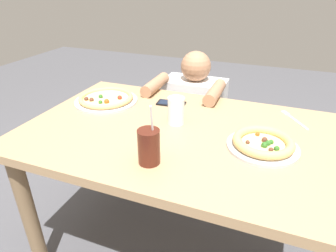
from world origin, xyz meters
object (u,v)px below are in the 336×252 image
Objects in this scene: drink_cup_colored at (149,147)px; diner_seated at (193,127)px; pizza_near at (263,143)px; water_cup_clear at (176,110)px; fork at (293,119)px; cell_phone at (171,103)px; pizza_far at (106,99)px.

diner_seated is at bearing 96.10° from drink_cup_colored.
diner_seated is at bearing 125.35° from pizza_near.
drink_cup_colored is at bearing -87.27° from water_cup_clear.
fork is 0.19× the size of diner_seated.
drink_cup_colored reaches higher than diner_seated.
diner_seated is at bearing 87.52° from cell_phone.
pizza_far is 0.96m from fork.
pizza_far is 0.36× the size of diner_seated.
water_cup_clear reaches higher than fork.
cell_phone is at bearing -92.48° from diner_seated.
drink_cup_colored reaches higher than water_cup_clear.
pizza_near is at bearing 33.60° from drink_cup_colored.
pizza_near is 1.57× the size of fork.
drink_cup_colored is (0.46, -0.44, 0.05)m from pizza_far.
pizza_far is at bearing -171.71° from fork.
pizza_far is at bearing -163.88° from cell_phone.
cell_phone is at bearing 116.30° from water_cup_clear.
drink_cup_colored is 1.84× the size of water_cup_clear.
diner_seated reaches higher than pizza_far.
diner_seated reaches higher than pizza_near.
water_cup_clear is 0.57m from fork.
diner_seated reaches higher than fork.
pizza_near is at bearing -12.62° from pizza_far.
fork is (0.51, 0.24, -0.06)m from water_cup_clear.
water_cup_clear is at bearing 92.73° from drink_cup_colored.
diner_seated is at bearing 53.82° from pizza_far.
drink_cup_colored is 0.34m from water_cup_clear.
water_cup_clear is 0.71× the size of fork.
cell_phone is at bearing 102.18° from drink_cup_colored.
drink_cup_colored is 1.51× the size of cell_phone.
water_cup_clear is at bearing 168.15° from pizza_near.
pizza_far is 0.46m from water_cup_clear.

